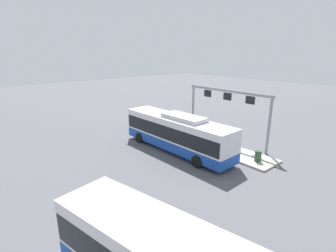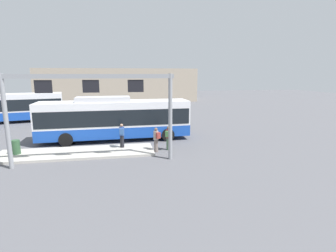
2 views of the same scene
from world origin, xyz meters
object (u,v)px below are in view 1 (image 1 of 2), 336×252
at_px(person_boarding, 178,126).
at_px(person_waiting_mid, 195,132).
at_px(bus_main, 177,132).
at_px(trash_bin, 258,156).
at_px(person_waiting_near, 186,127).

distance_m(person_boarding, person_waiting_mid, 3.21).
xyz_separation_m(bus_main, person_boarding, (3.59, -3.55, -0.92)).
xyz_separation_m(person_waiting_mid, trash_bin, (-6.67, -0.30, -0.44)).
relative_size(person_waiting_mid, trash_bin, 1.86).
relative_size(person_waiting_near, person_waiting_mid, 1.00).
distance_m(bus_main, person_waiting_near, 4.82).
relative_size(person_boarding, trash_bin, 1.86).
bearing_deg(trash_bin, person_waiting_near, -4.40).
relative_size(person_boarding, person_waiting_near, 1.00).
bearing_deg(person_boarding, bus_main, 71.10).
distance_m(person_boarding, trash_bin, 9.82).
bearing_deg(bus_main, person_waiting_near, -56.45).
distance_m(person_waiting_near, trash_bin, 8.96).
height_order(person_waiting_near, trash_bin, person_waiting_near).
xyz_separation_m(person_boarding, person_waiting_mid, (-3.14, 0.66, 0.16)).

